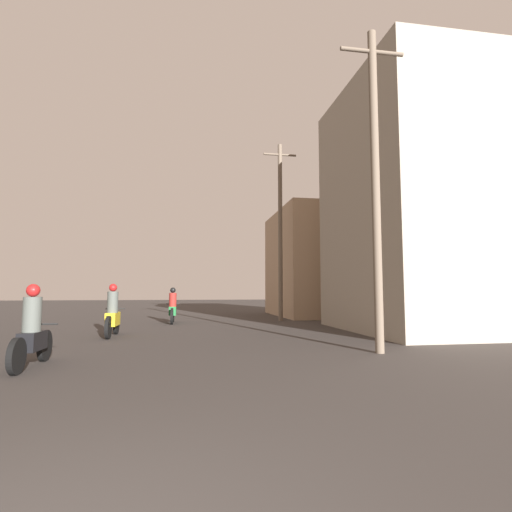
% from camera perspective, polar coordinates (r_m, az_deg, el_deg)
% --- Properties ---
extents(motorcycle_black, '(0.60, 1.97, 1.54)m').
position_cam_1_polar(motorcycle_black, '(8.58, -29.34, -9.64)').
color(motorcycle_black, black).
rests_on(motorcycle_black, ground_plane).
extents(motorcycle_yellow, '(0.60, 2.00, 1.62)m').
position_cam_1_polar(motorcycle_yellow, '(13.20, -19.79, -8.02)').
color(motorcycle_yellow, black).
rests_on(motorcycle_yellow, ground_plane).
extents(motorcycle_green, '(0.60, 2.06, 1.55)m').
position_cam_1_polar(motorcycle_green, '(17.91, -11.83, -7.37)').
color(motorcycle_green, black).
rests_on(motorcycle_green, ground_plane).
extents(building_right_near, '(4.78, 6.66, 8.84)m').
position_cam_1_polar(building_right_near, '(15.50, 21.59, 6.58)').
color(building_right_near, gray).
rests_on(building_right_near, ground_plane).
extents(building_right_far, '(4.09, 7.11, 5.91)m').
position_cam_1_polar(building_right_far, '(23.09, 7.99, -1.08)').
color(building_right_far, tan).
rests_on(building_right_far, ground_plane).
extents(utility_pole_near, '(1.60, 0.20, 7.67)m').
position_cam_1_polar(utility_pole_near, '(9.93, 16.69, 10.35)').
color(utility_pole_near, '#6B5B4C').
rests_on(utility_pole_near, ground_plane).
extents(utility_pole_far, '(1.60, 0.20, 8.50)m').
position_cam_1_polar(utility_pole_far, '(19.15, 3.49, 4.07)').
color(utility_pole_far, '#6B5B4C').
rests_on(utility_pole_far, ground_plane).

